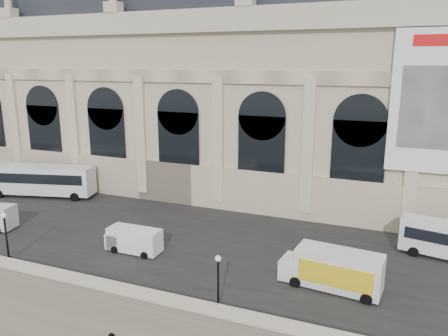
# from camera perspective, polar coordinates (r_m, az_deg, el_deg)

# --- Properties ---
(quay) EXTENTS (160.00, 70.00, 6.00)m
(quay) POSITION_cam_1_polar(r_m,az_deg,el_deg) (63.57, 3.07, -4.24)
(quay) COLOR gray
(quay) RESTS_ON ground
(street) EXTENTS (160.00, 24.00, 0.06)m
(street) POSITION_cam_1_polar(r_m,az_deg,el_deg) (44.38, -5.89, -8.23)
(street) COLOR #2D2D2D
(street) RESTS_ON quay
(parapet) EXTENTS (160.00, 1.40, 1.21)m
(parapet) POSITION_cam_1_polar(r_m,az_deg,el_deg) (34.04, -16.88, -14.84)
(parapet) COLOR gray
(parapet) RESTS_ON quay
(museum) EXTENTS (69.00, 18.70, 29.10)m
(museum) POSITION_cam_1_polar(r_m,az_deg,el_deg) (59.00, -3.66, 10.92)
(museum) COLOR beige
(museum) RESTS_ON quay
(bus_left) EXTENTS (13.66, 6.01, 3.95)m
(bus_left) POSITION_cam_1_polar(r_m,az_deg,el_deg) (59.24, -22.81, -1.41)
(bus_left) COLOR silver
(bus_left) RESTS_ON quay
(van_c) EXTENTS (4.99, 2.11, 2.22)m
(van_c) POSITION_cam_1_polar(r_m,az_deg,el_deg) (40.22, -11.97, -9.15)
(van_c) COLOR white
(van_c) RESTS_ON quay
(box_truck) EXTENTS (7.67, 3.27, 3.01)m
(box_truck) POSITION_cam_1_polar(r_m,az_deg,el_deg) (34.28, 14.03, -12.74)
(box_truck) COLOR silver
(box_truck) RESTS_ON quay
(lamp_left) EXTENTS (0.44, 0.44, 4.35)m
(lamp_left) POSITION_cam_1_polar(r_m,az_deg,el_deg) (41.42, -26.54, -8.14)
(lamp_left) COLOR black
(lamp_left) RESTS_ON quay
(lamp_right) EXTENTS (0.42, 0.42, 4.11)m
(lamp_right) POSITION_cam_1_polar(r_m,az_deg,el_deg) (30.27, -0.77, -14.91)
(lamp_right) COLOR black
(lamp_right) RESTS_ON quay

